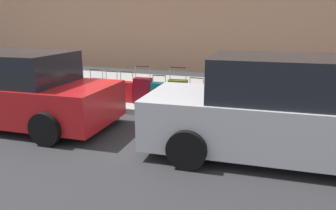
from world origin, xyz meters
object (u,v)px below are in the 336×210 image
object	(u,v)px
suitcase_silver_3	(196,98)
suitcase_black_8	(112,91)
suitcase_maroon_6	(143,91)
suitcase_navy_2	(215,98)
suitcase_olive_4	(178,93)
suitcase_teal_5	(159,94)
suitcase_red_7	(127,92)
bollard_post	(48,81)
parking_meter	(318,80)
suitcase_red_0	(255,103)
fire_hydrant	(72,84)
parked_car_silver_0	(282,112)
parked_car_red_1	(20,92)
suitcase_navy_9	(97,89)
suitcase_black_1	(235,97)

from	to	relation	value
suitcase_silver_3	suitcase_black_8	world-z (taller)	suitcase_black_8
suitcase_maroon_6	suitcase_navy_2	bearing A→B (deg)	178.85
suitcase_olive_4	suitcase_maroon_6	xyz separation A→B (m)	(0.95, -0.01, -0.01)
suitcase_teal_5	suitcase_red_7	world-z (taller)	suitcase_red_7
bollard_post	suitcase_teal_5	bearing A→B (deg)	-178.48
suitcase_black_8	parking_meter	size ratio (longest dim) A/B	0.64
suitcase_red_0	suitcase_maroon_6	world-z (taller)	suitcase_maroon_6
suitcase_maroon_6	parking_meter	distance (m)	4.17
suitcase_red_7	fire_hydrant	bearing A→B (deg)	1.96
fire_hydrant	parked_car_silver_0	distance (m)	5.91
suitcase_navy_2	parked_car_red_1	world-z (taller)	parked_car_red_1
parked_car_silver_0	parked_car_red_1	xyz separation A→B (m)	(5.41, 0.00, -0.04)
suitcase_navy_2	suitcase_navy_9	bearing A→B (deg)	-1.91
suitcase_olive_4	suitcase_black_1	bearing A→B (deg)	-179.14
parked_car_red_1	suitcase_black_1	bearing A→B (deg)	-154.86
bollard_post	parking_meter	distance (m)	7.02
suitcase_black_8	parked_car_red_1	distance (m)	2.41
bollard_post	parked_car_silver_0	xyz separation A→B (m)	(-6.23, 1.90, 0.20)
suitcase_navy_2	suitcase_black_8	xyz separation A→B (m)	(2.82, -0.09, -0.06)
suitcase_navy_2	suitcase_maroon_6	world-z (taller)	suitcase_maroon_6
parking_meter	parked_car_silver_0	size ratio (longest dim) A/B	0.28
suitcase_red_0	suitcase_red_7	distance (m)	3.32
suitcase_silver_3	suitcase_olive_4	world-z (taller)	suitcase_olive_4
suitcase_navy_2	suitcase_teal_5	size ratio (longest dim) A/B	1.08
suitcase_black_8	parked_car_red_1	size ratio (longest dim) A/B	0.19
suitcase_maroon_6	fire_hydrant	xyz separation A→B (m)	(2.17, 0.01, 0.03)
suitcase_teal_5	suitcase_maroon_6	distance (m)	0.48
suitcase_black_8	parking_meter	distance (m)	5.11
suitcase_teal_5	suitcase_maroon_6	world-z (taller)	suitcase_maroon_6
bollard_post	parked_car_silver_0	bearing A→B (deg)	163.04
suitcase_silver_3	suitcase_navy_9	xyz separation A→B (m)	(2.85, -0.13, 0.02)
suitcase_red_0	suitcase_black_8	world-z (taller)	suitcase_black_8
suitcase_navy_2	suitcase_black_8	size ratio (longest dim) A/B	1.07
suitcase_black_1	suitcase_navy_9	size ratio (longest dim) A/B	0.94
parked_car_red_1	suitcase_red_0	bearing A→B (deg)	-157.89
suitcase_silver_3	parking_meter	world-z (taller)	parking_meter
suitcase_navy_9	parking_meter	distance (m)	5.58
suitcase_navy_9	bollard_post	bearing A→B (deg)	8.99
suitcase_olive_4	suitcase_red_0	bearing A→B (deg)	178.07
suitcase_teal_5	parked_car_silver_0	world-z (taller)	parked_car_silver_0
suitcase_teal_5	suitcase_black_1	bearing A→B (deg)	-177.70
fire_hydrant	suitcase_black_1	bearing A→B (deg)	-179.82
suitcase_teal_5	parked_car_red_1	size ratio (longest dim) A/B	0.19
suitcase_navy_9	parked_car_silver_0	distance (m)	5.24
suitcase_olive_4	suitcase_navy_9	bearing A→B (deg)	-2.11
suitcase_olive_4	parked_car_red_1	distance (m)	3.63
parked_car_red_1	suitcase_red_7	bearing A→B (deg)	-126.45
suitcase_navy_2	suitcase_silver_3	bearing A→B (deg)	2.45
suitcase_silver_3	parking_meter	xyz separation A→B (m)	(-2.70, -0.30, 0.57)
suitcase_red_0	suitcase_black_8	size ratio (longest dim) A/B	0.73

